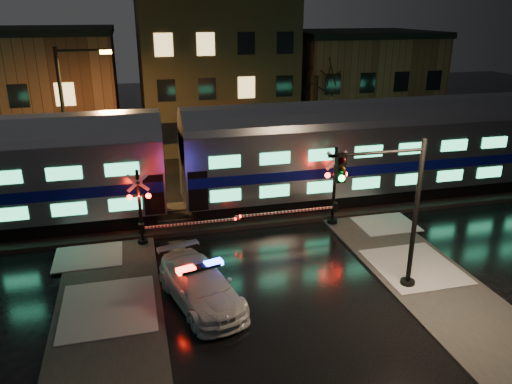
{
  "coord_description": "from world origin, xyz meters",
  "views": [
    {
      "loc": [
        -5.05,
        -20.15,
        10.82
      ],
      "look_at": [
        0.68,
        2.5,
        2.2
      ],
      "focal_mm": 35.0,
      "sensor_mm": 36.0,
      "label": 1
    }
  ],
  "objects_px": {
    "traffic_light": "(393,215)",
    "streetlight": "(70,117)",
    "police_car": "(201,286)",
    "crossing_signal_right": "(328,195)",
    "crossing_signal_left": "(148,215)"
  },
  "relations": [
    {
      "from": "police_car",
      "to": "streetlight",
      "type": "xyz_separation_m",
      "value": [
        -5.36,
        12.34,
        4.39
      ]
    },
    {
      "from": "police_car",
      "to": "streetlight",
      "type": "distance_m",
      "value": 14.15
    },
    {
      "from": "crossing_signal_right",
      "to": "traffic_light",
      "type": "xyz_separation_m",
      "value": [
        -0.06,
        -6.61,
        1.59
      ]
    },
    {
      "from": "police_car",
      "to": "streetlight",
      "type": "bearing_deg",
      "value": 99.28
    },
    {
      "from": "police_car",
      "to": "crossing_signal_right",
      "type": "height_order",
      "value": "crossing_signal_right"
    },
    {
      "from": "crossing_signal_right",
      "to": "crossing_signal_left",
      "type": "bearing_deg",
      "value": -179.94
    },
    {
      "from": "police_car",
      "to": "crossing_signal_left",
      "type": "height_order",
      "value": "crossing_signal_left"
    },
    {
      "from": "traffic_light",
      "to": "streetlight",
      "type": "relative_size",
      "value": 0.71
    },
    {
      "from": "crossing_signal_left",
      "to": "streetlight",
      "type": "distance_m",
      "value": 8.45
    },
    {
      "from": "crossing_signal_right",
      "to": "streetlight",
      "type": "height_order",
      "value": "streetlight"
    },
    {
      "from": "crossing_signal_right",
      "to": "crossing_signal_left",
      "type": "height_order",
      "value": "crossing_signal_right"
    },
    {
      "from": "streetlight",
      "to": "traffic_light",
      "type": "bearing_deg",
      "value": -46.14
    },
    {
      "from": "crossing_signal_left",
      "to": "traffic_light",
      "type": "bearing_deg",
      "value": -36.01
    },
    {
      "from": "police_car",
      "to": "crossing_signal_right",
      "type": "distance_m",
      "value": 9.43
    },
    {
      "from": "crossing_signal_left",
      "to": "traffic_light",
      "type": "height_order",
      "value": "traffic_light"
    }
  ]
}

